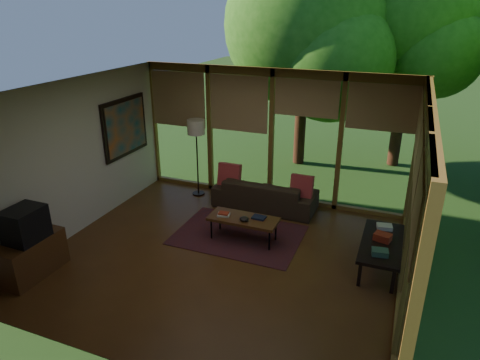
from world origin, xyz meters
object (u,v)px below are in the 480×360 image
at_px(sofa, 265,194).
at_px(floor_lamp, 196,131).
at_px(television, 25,224).
at_px(coffee_table, 244,220).
at_px(media_cabinet, 31,257).
at_px(side_console, 382,244).

relative_size(sofa, floor_lamp, 1.23).
bearing_deg(television, sofa, 54.46).
xyz_separation_m(sofa, coffee_table, (0.07, -1.37, 0.09)).
height_order(sofa, floor_lamp, floor_lamp).
height_order(media_cabinet, television, television).
bearing_deg(television, floor_lamp, 75.11).
bearing_deg(side_console, media_cabinet, -156.44).
height_order(sofa, media_cabinet, media_cabinet).
bearing_deg(media_cabinet, coffee_table, 39.51).
xyz_separation_m(media_cabinet, floor_lamp, (0.98, 3.61, 1.11)).
relative_size(media_cabinet, floor_lamp, 0.61).
relative_size(sofa, media_cabinet, 2.03).
distance_m(television, floor_lamp, 3.77).
height_order(media_cabinet, coffee_table, media_cabinet).
distance_m(floor_lamp, coffee_table, 2.41).
xyz_separation_m(sofa, media_cabinet, (-2.53, -3.51, 0.00)).
height_order(sofa, side_console, sofa).
xyz_separation_m(media_cabinet, side_console, (4.87, 2.12, 0.11)).
height_order(television, coffee_table, television).
distance_m(sofa, television, 4.35).
distance_m(television, coffee_table, 3.38).
bearing_deg(coffee_table, floor_lamp, 137.85).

